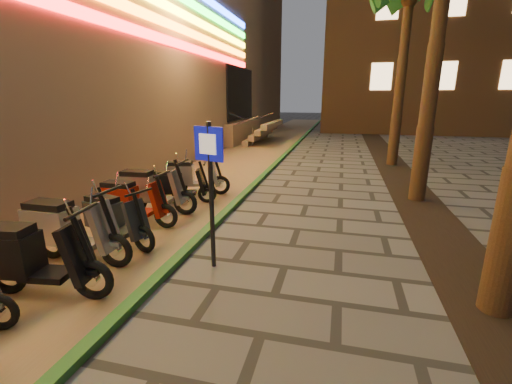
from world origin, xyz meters
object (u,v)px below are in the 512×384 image
(scooter_9, at_px, (130,201))
(scooter_11, at_px, (178,185))
(scooter_12, at_px, (190,176))
(pedestrian_sign, at_px, (210,176))
(scooter_7, at_px, (66,229))
(scooter_8, at_px, (113,218))
(scooter_10, at_px, (149,189))
(scooter_6, at_px, (28,257))

(scooter_9, relative_size, scooter_11, 1.10)
(scooter_9, xyz_separation_m, scooter_12, (0.24, 2.44, 0.01))
(pedestrian_sign, relative_size, scooter_7, 1.23)
(scooter_8, xyz_separation_m, scooter_9, (-0.26, 0.94, 0.03))
(scooter_10, relative_size, scooter_12, 1.06)
(scooter_11, bearing_deg, scooter_8, -106.21)
(scooter_6, bearing_deg, scooter_10, 87.02)
(scooter_6, distance_m, scooter_12, 5.15)
(scooter_7, distance_m, scooter_11, 3.38)
(pedestrian_sign, height_order, scooter_10, pedestrian_sign)
(scooter_6, relative_size, scooter_10, 1.01)
(scooter_7, height_order, scooter_12, scooter_7)
(scooter_6, height_order, scooter_12, scooter_6)
(pedestrian_sign, relative_size, scooter_6, 1.23)
(scooter_10, bearing_deg, scooter_7, -92.35)
(scooter_8, height_order, scooter_12, scooter_12)
(scooter_6, height_order, scooter_7, scooter_7)
(scooter_6, bearing_deg, scooter_11, 82.14)
(scooter_9, bearing_deg, scooter_7, -89.52)
(pedestrian_sign, relative_size, scooter_12, 1.32)
(scooter_8, xyz_separation_m, scooter_11, (0.00, 2.58, -0.02))
(scooter_6, height_order, scooter_10, scooter_6)
(scooter_9, distance_m, scooter_10, 0.81)
(scooter_9, height_order, scooter_11, scooter_9)
(scooter_12, bearing_deg, scooter_11, -102.93)
(scooter_7, xyz_separation_m, scooter_11, (0.27, 3.37, -0.10))
(scooter_8, xyz_separation_m, scooter_10, (-0.30, 1.75, 0.07))
(scooter_8, bearing_deg, pedestrian_sign, 5.06)
(scooter_7, xyz_separation_m, scooter_9, (0.01, 1.73, -0.05))
(scooter_10, distance_m, scooter_12, 1.66)
(pedestrian_sign, xyz_separation_m, scooter_12, (-2.10, 3.77, -0.95))
(scooter_7, xyz_separation_m, scooter_12, (0.25, 4.18, -0.04))
(scooter_6, xyz_separation_m, scooter_8, (-0.00, 1.77, -0.07))
(scooter_8, height_order, scooter_10, scooter_10)
(scooter_6, height_order, scooter_8, scooter_6)
(pedestrian_sign, bearing_deg, scooter_12, 135.33)
(scooter_12, bearing_deg, pedestrian_sign, -75.75)
(scooter_11, relative_size, scooter_12, 0.89)
(scooter_7, distance_m, scooter_10, 2.55)
(pedestrian_sign, distance_m, scooter_7, 2.54)
(scooter_8, distance_m, scooter_10, 1.78)
(pedestrian_sign, bearing_deg, scooter_8, -174.35)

